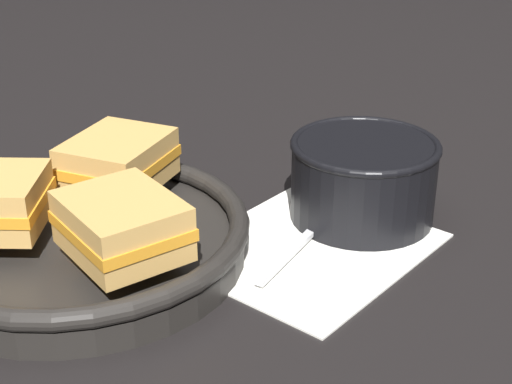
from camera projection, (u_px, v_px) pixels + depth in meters
ground_plane at (281, 249)px, 0.72m from camera, size 4.00×4.00×0.00m
napkin at (309, 247)px, 0.72m from camera, size 0.22×0.18×0.00m
soup_bowl at (363, 176)px, 0.75m from camera, size 0.14×0.14×0.08m
spoon at (314, 229)px, 0.74m from camera, size 0.16×0.05×0.01m
skillet at (78, 239)px, 0.69m from camera, size 0.40×0.30×0.04m
sandwich_near_right at (122, 225)px, 0.62m from camera, size 0.10×0.12×0.05m
sandwich_far_left at (118, 161)px, 0.74m from camera, size 0.12×0.11×0.05m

